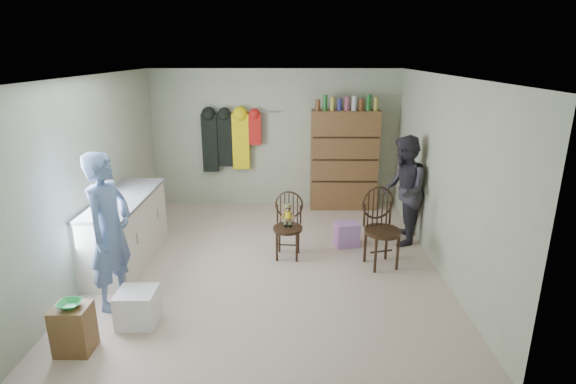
{
  "coord_description": "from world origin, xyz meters",
  "views": [
    {
      "loc": [
        0.29,
        -5.64,
        2.78
      ],
      "look_at": [
        0.25,
        0.2,
        0.95
      ],
      "focal_mm": 28.0,
      "sensor_mm": 36.0,
      "label": 1
    }
  ],
  "objects_px": {
    "counter": "(126,230)",
    "chair_front": "(288,221)",
    "dresser": "(344,159)",
    "chair_far": "(381,224)"
  },
  "relations": [
    {
      "from": "counter",
      "to": "chair_front",
      "type": "distance_m",
      "value": 2.21
    },
    {
      "from": "chair_far",
      "to": "dresser",
      "type": "xyz_separation_m",
      "value": [
        -0.24,
        2.34,
        0.34
      ]
    },
    {
      "from": "counter",
      "to": "chair_front",
      "type": "height_order",
      "value": "counter"
    },
    {
      "from": "counter",
      "to": "dresser",
      "type": "distance_m",
      "value": 3.96
    },
    {
      "from": "dresser",
      "to": "chair_front",
      "type": "bearing_deg",
      "value": -115.51
    },
    {
      "from": "chair_front",
      "to": "counter",
      "type": "bearing_deg",
      "value": -169.0
    },
    {
      "from": "chair_front",
      "to": "chair_far",
      "type": "xyz_separation_m",
      "value": [
        1.24,
        -0.25,
        0.05
      ]
    },
    {
      "from": "counter",
      "to": "chair_far",
      "type": "distance_m",
      "value": 3.44
    },
    {
      "from": "counter",
      "to": "chair_front",
      "type": "relative_size",
      "value": 2.01
    },
    {
      "from": "counter",
      "to": "dresser",
      "type": "relative_size",
      "value": 0.9
    }
  ]
}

